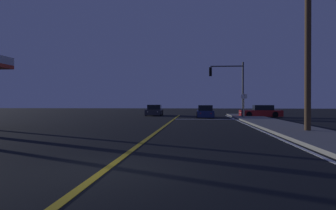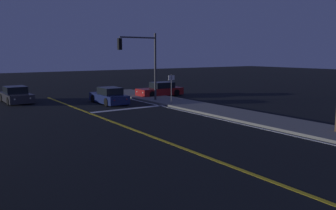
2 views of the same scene
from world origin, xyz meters
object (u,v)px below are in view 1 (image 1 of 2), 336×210
(traffic_signal_near_right, at_px, (231,81))
(street_sign_corner, at_px, (244,102))
(car_parked_curb_red, at_px, (261,112))
(car_lead_oncoming_navy, at_px, (205,112))
(utility_pole_right, at_px, (308,25))
(car_side_waiting_charcoal, at_px, (154,111))

(traffic_signal_near_right, relative_size, street_sign_corner, 2.35)
(car_parked_curb_red, bearing_deg, street_sign_corner, 154.10)
(car_lead_oncoming_navy, xyz_separation_m, street_sign_corner, (3.50, -3.89, 1.06))
(traffic_signal_near_right, relative_size, utility_pole_right, 0.52)
(car_side_waiting_charcoal, bearing_deg, street_sign_corner, 135.40)
(street_sign_corner, bearing_deg, car_parked_curb_red, 64.57)
(car_lead_oncoming_navy, distance_m, utility_pole_right, 17.97)
(car_side_waiting_charcoal, distance_m, car_lead_oncoming_navy, 7.92)
(car_parked_curb_red, xyz_separation_m, street_sign_corner, (-2.70, -5.68, 1.06))
(car_parked_curb_red, xyz_separation_m, traffic_signal_near_right, (-3.63, -2.88, 3.22))
(car_side_waiting_charcoal, bearing_deg, utility_pole_right, 115.27)
(car_side_waiting_charcoal, relative_size, utility_pole_right, 0.38)
(car_side_waiting_charcoal, relative_size, street_sign_corner, 1.73)
(street_sign_corner, bearing_deg, car_side_waiting_charcoal, 137.28)
(car_parked_curb_red, xyz_separation_m, car_lead_oncoming_navy, (-6.20, -1.78, -0.00))
(utility_pole_right, xyz_separation_m, street_sign_corner, (-1.40, 12.62, -4.06))
(car_lead_oncoming_navy, distance_m, traffic_signal_near_right, 4.26)
(car_parked_curb_red, relative_size, car_lead_oncoming_navy, 1.06)
(car_parked_curb_red, bearing_deg, car_side_waiting_charcoal, 74.89)
(car_parked_curb_red, xyz_separation_m, utility_pole_right, (-1.30, -18.30, 5.12))
(car_lead_oncoming_navy, relative_size, utility_pole_right, 0.39)
(car_lead_oncoming_navy, xyz_separation_m, traffic_signal_near_right, (2.57, -1.09, 3.22))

